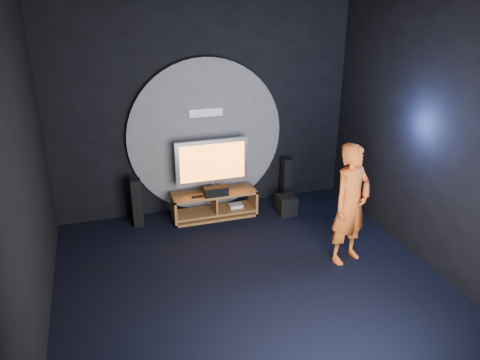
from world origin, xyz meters
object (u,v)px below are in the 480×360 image
tower_speaker_right (286,180)px  media_console (215,206)px  tower_speaker_left (137,203)px  player (351,204)px  subwoofer (286,205)px  tv (212,163)px

tower_speaker_right → media_console: bearing=-170.4°
tower_speaker_left → player: (2.72, -1.93, 0.46)m
tower_speaker_right → player: player is taller
media_console → tower_speaker_right: (1.39, 0.24, 0.21)m
tower_speaker_left → tower_speaker_right: bearing=3.5°
tower_speaker_right → player: bearing=-88.4°
media_console → tower_speaker_left: tower_speaker_left is taller
tower_speaker_right → subwoofer: bearing=-111.6°
media_console → tower_speaker_left: 1.28m
media_console → subwoofer: size_ratio=4.23×
tv → subwoofer: tv is taller
subwoofer → tower_speaker_left: bearing=171.8°
media_console → tv: 0.75m
tower_speaker_left → subwoofer: (2.46, -0.35, -0.24)m
media_console → subwoofer: media_console is taller
media_console → subwoofer: 1.22m
tower_speaker_right → subwoofer: (-0.20, -0.52, -0.24)m
tower_speaker_left → media_console: bearing=-3.3°
tv → tower_speaker_left: 1.37m
tower_speaker_right → subwoofer: size_ratio=2.42×
tv → subwoofer: bearing=-16.2°
subwoofer → player: bearing=-80.5°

